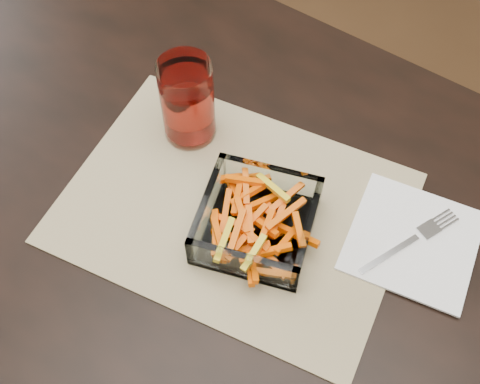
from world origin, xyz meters
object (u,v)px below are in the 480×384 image
at_px(dining_table, 234,284).
at_px(glass_bowl, 257,222).
at_px(fork, 412,240).
at_px(tumbler, 188,103).

bearing_deg(dining_table, glass_bowl, 84.96).
height_order(dining_table, glass_bowl, glass_bowl).
xyz_separation_m(dining_table, fork, (0.18, 0.15, 0.10)).
height_order(dining_table, fork, fork).
bearing_deg(tumbler, dining_table, -37.54).
relative_size(dining_table, fork, 10.44).
bearing_deg(dining_table, fork, 39.83).
relative_size(glass_bowl, tumbler, 1.36).
relative_size(dining_table, tumbler, 12.05).
height_order(tumbler, fork, tumbler).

